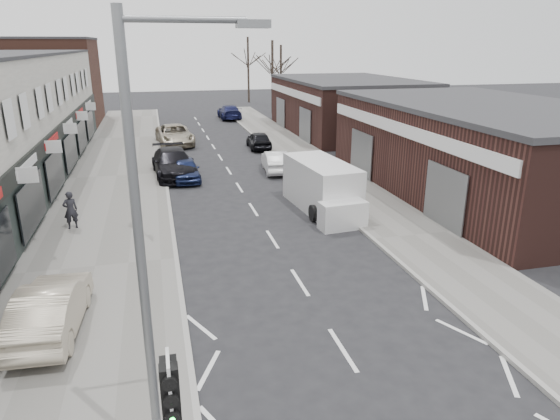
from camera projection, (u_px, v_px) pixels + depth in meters
ground at (375, 400)px, 11.19m from camera, size 160.00×160.00×0.00m
pavement_left at (117, 176)px, 29.85m from camera, size 5.50×64.00×0.12m
pavement_right at (316, 165)px, 32.74m from camera, size 3.50×64.00×0.12m
brick_block_far at (53, 83)px, 48.20m from camera, size 8.00×10.00×8.00m
right_unit_near at (485, 151)px, 26.25m from camera, size 10.00×18.00×4.50m
right_unit_far at (346, 107)px, 44.65m from camera, size 10.00×16.00×4.50m
tree_far_a at (273, 113)px, 57.43m from camera, size 3.60×3.60×8.00m
tree_far_b at (281, 107)px, 63.53m from camera, size 3.60×3.60×7.50m
tree_far_c at (249, 102)px, 68.36m from camera, size 3.60×3.60×8.50m
traffic_light at (171, 403)px, 7.56m from camera, size 0.28×0.60×3.10m
street_lamp at (151, 240)px, 7.95m from camera, size 2.23×0.22×8.00m
warning_sign at (138, 183)px, 20.34m from camera, size 0.12×0.80×2.70m
white_van at (323, 188)px, 23.75m from camera, size 2.54×6.09×2.30m
sedan_on_pavement at (51, 308)px, 13.47m from camera, size 1.72×4.31×1.39m
pedestrian at (70, 210)px, 21.03m from camera, size 0.69×0.57×1.63m
parked_car_left_a at (185, 169)px, 29.04m from camera, size 1.60×3.85×1.30m
parked_car_left_b at (173, 163)px, 29.82m from camera, size 2.68×5.74×1.62m
parked_car_left_c at (175, 135)px, 39.33m from camera, size 3.05×5.82×1.56m
parked_car_right_a at (276, 161)px, 31.02m from camera, size 1.78×4.09×1.31m
parked_car_right_b at (259, 140)px, 37.86m from camera, size 1.71×3.93×1.32m
parked_car_right_c at (229, 112)px, 52.94m from camera, size 2.09×5.11×1.48m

